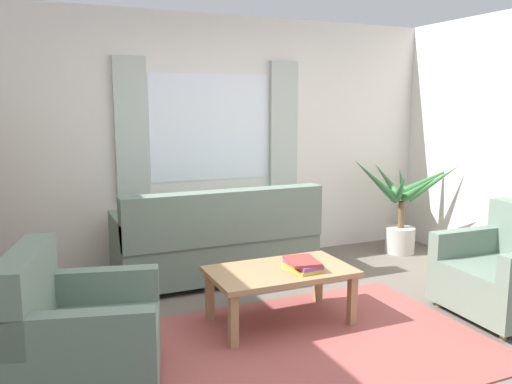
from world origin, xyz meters
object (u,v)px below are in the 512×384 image
(armchair_left, at_px, (78,336))
(book_stack_on_table, at_px, (302,264))
(couch, at_px, (217,243))
(coffee_table, at_px, (280,276))
(potted_plant, at_px, (402,206))
(armchair_right, at_px, (509,273))

(armchair_left, relative_size, book_stack_on_table, 3.10)
(couch, relative_size, armchair_left, 1.87)
(couch, xyz_separation_m, coffee_table, (0.11, -1.16, 0.01))
(couch, relative_size, coffee_table, 1.73)
(coffee_table, relative_size, potted_plant, 0.84)
(couch, height_order, potted_plant, potted_plant)
(book_stack_on_table, bearing_deg, armchair_left, -168.46)
(armchair_right, distance_m, potted_plant, 1.84)
(couch, distance_m, book_stack_on_table, 1.27)
(armchair_left, relative_size, armchair_right, 1.15)
(armchair_left, bearing_deg, couch, -27.90)
(book_stack_on_table, bearing_deg, couch, 101.90)
(couch, relative_size, book_stack_on_table, 5.81)
(coffee_table, distance_m, potted_plant, 2.46)
(armchair_right, bearing_deg, couch, -131.19)
(armchair_left, bearing_deg, book_stack_on_table, -64.46)
(armchair_right, distance_m, coffee_table, 1.86)
(potted_plant, bearing_deg, coffee_table, -150.40)
(potted_plant, bearing_deg, couch, -178.61)
(coffee_table, height_order, potted_plant, potted_plant)
(couch, height_order, armchair_right, couch)
(coffee_table, height_order, book_stack_on_table, book_stack_on_table)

